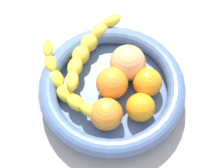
% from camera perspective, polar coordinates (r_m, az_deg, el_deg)
% --- Properties ---
extents(kitchen_counter, '(1.20, 1.20, 0.03)m').
position_cam_1_polar(kitchen_counter, '(0.76, 0.00, -2.50)').
color(kitchen_counter, '#9E9A98').
rests_on(kitchen_counter, ground).
extents(fruit_bowl, '(0.31, 0.31, 0.06)m').
position_cam_1_polar(fruit_bowl, '(0.72, 0.00, -0.83)').
color(fruit_bowl, '#4C679A').
rests_on(fruit_bowl, kitchen_counter).
extents(banana_draped_left, '(0.16, 0.20, 0.05)m').
position_cam_1_polar(banana_draped_left, '(0.70, -7.38, -0.68)').
color(banana_draped_left, yellow).
rests_on(banana_draped_left, fruit_bowl).
extents(banana_draped_right, '(0.22, 0.09, 0.05)m').
position_cam_1_polar(banana_draped_right, '(0.75, -4.15, 5.94)').
color(banana_draped_right, yellow).
rests_on(banana_draped_right, fruit_bowl).
extents(orange_front, '(0.07, 0.07, 0.07)m').
position_cam_1_polar(orange_front, '(0.70, 0.01, 0.33)').
color(orange_front, orange).
rests_on(orange_front, fruit_bowl).
extents(orange_mid_left, '(0.06, 0.06, 0.06)m').
position_cam_1_polar(orange_mid_left, '(0.70, 6.00, 0.28)').
color(orange_mid_left, orange).
rests_on(orange_mid_left, fruit_bowl).
extents(orange_mid_right, '(0.06, 0.06, 0.06)m').
position_cam_1_polar(orange_mid_right, '(0.68, 4.84, -3.96)').
color(orange_mid_right, orange).
rests_on(orange_mid_right, fruit_bowl).
extents(orange_rear, '(0.07, 0.07, 0.07)m').
position_cam_1_polar(orange_rear, '(0.66, -0.94, -5.12)').
color(orange_rear, orange).
rests_on(orange_rear, fruit_bowl).
extents(peach_blush, '(0.08, 0.08, 0.08)m').
position_cam_1_polar(peach_blush, '(0.72, 2.67, 3.60)').
color(peach_blush, '#F5A566').
rests_on(peach_blush, fruit_bowl).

